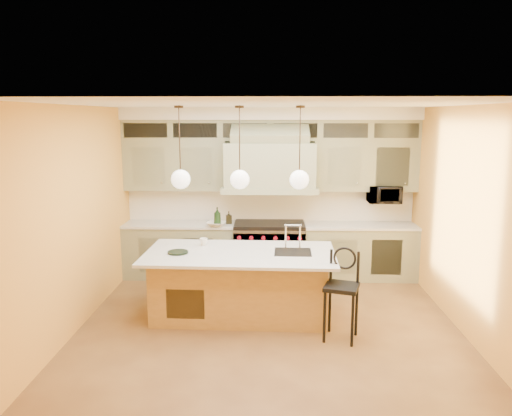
{
  "coord_description": "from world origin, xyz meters",
  "views": [
    {
      "loc": [
        0.02,
        -6.21,
        2.76
      ],
      "look_at": [
        -0.19,
        0.7,
        1.48
      ],
      "focal_mm": 35.0,
      "sensor_mm": 36.0,
      "label": 1
    }
  ],
  "objects_px": {
    "kitchen_island": "(241,282)",
    "microwave": "(384,194)",
    "counter_stool": "(342,288)",
    "range": "(269,250)"
  },
  "relations": [
    {
      "from": "kitchen_island",
      "to": "microwave",
      "type": "height_order",
      "value": "microwave"
    },
    {
      "from": "kitchen_island",
      "to": "range",
      "type": "bearing_deg",
      "value": 78.59
    },
    {
      "from": "range",
      "to": "kitchen_island",
      "type": "xyz_separation_m",
      "value": [
        -0.39,
        -1.7,
        -0.01
      ]
    },
    {
      "from": "microwave",
      "to": "kitchen_island",
      "type": "bearing_deg",
      "value": -142.45
    },
    {
      "from": "kitchen_island",
      "to": "counter_stool",
      "type": "height_order",
      "value": "kitchen_island"
    },
    {
      "from": "counter_stool",
      "to": "microwave",
      "type": "distance_m",
      "value": 2.84
    },
    {
      "from": "counter_stool",
      "to": "microwave",
      "type": "height_order",
      "value": "microwave"
    },
    {
      "from": "counter_stool",
      "to": "kitchen_island",
      "type": "bearing_deg",
      "value": 168.62
    },
    {
      "from": "kitchen_island",
      "to": "counter_stool",
      "type": "distance_m",
      "value": 1.5
    },
    {
      "from": "kitchen_island",
      "to": "microwave",
      "type": "bearing_deg",
      "value": 39.23
    }
  ]
}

